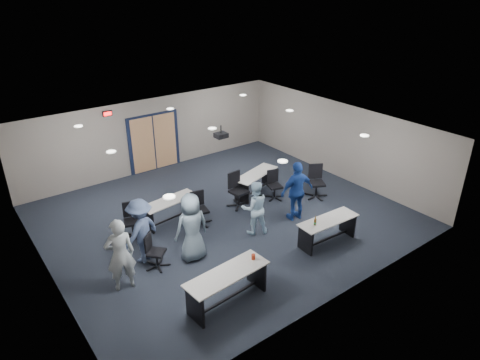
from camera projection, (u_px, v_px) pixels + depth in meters
floor at (224, 216)px, 12.99m from camera, size 10.00×10.00×0.00m
back_wall at (153, 135)px, 15.66m from camera, size 10.00×0.04×2.70m
front_wall at (343, 247)px, 9.16m from camera, size 10.00×0.04×2.70m
left_wall at (42, 232)px, 9.71m from camera, size 0.04×9.00×2.70m
right_wall at (339, 140)px, 15.11m from camera, size 0.04×9.00×2.70m
ceiling at (222, 132)px, 11.83m from camera, size 10.00×9.00×0.04m
double_door at (154, 143)px, 15.76m from camera, size 2.00×0.07×2.20m
exit_sign at (107, 114)px, 14.28m from camera, size 0.32×0.07×0.18m
ceiling_projector at (221, 135)px, 12.48m from camera, size 0.35×0.32×0.37m
ceiling_can_lights at (217, 131)px, 12.02m from camera, size 6.24×5.74×0.02m
table_front_left at (228, 282)px, 9.34m from camera, size 2.02×0.80×0.93m
table_front_right at (328, 227)px, 11.52m from camera, size 1.80×0.68×0.98m
table_back_left at (170, 207)px, 12.55m from camera, size 1.76×0.77×0.69m
table_back_right at (256, 180)px, 14.19m from camera, size 1.89×1.09×0.73m
chair_back_a at (132, 221)px, 11.82m from camera, size 0.78×0.78×0.98m
chair_back_b at (200, 209)px, 12.38m from camera, size 0.74×0.74×1.00m
chair_back_c at (239, 190)px, 13.33m from camera, size 0.76×0.76×1.12m
chair_back_d at (275, 185)px, 13.86m from camera, size 0.74×0.74×0.95m
chair_loose_left at (156, 251)px, 10.55m from camera, size 0.82×0.82×0.92m
chair_loose_right at (317, 182)px, 13.90m from camera, size 0.94×0.94×1.09m
person_gray at (120, 255)px, 9.64m from camera, size 0.74×0.55×1.83m
person_plaid at (192, 227)px, 10.70m from camera, size 0.93×0.64×1.83m
person_lightblue at (255, 208)px, 11.86m from camera, size 0.93×0.84×1.58m
person_navy at (297, 191)px, 12.51m from camera, size 1.13×0.61×1.83m
person_back at (141, 231)px, 10.65m from camera, size 1.28×1.03×1.73m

